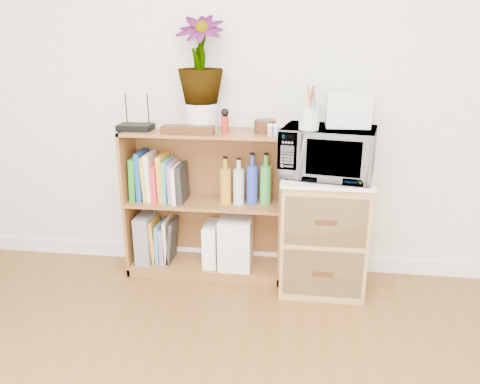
# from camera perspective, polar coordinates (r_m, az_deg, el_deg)

# --- Properties ---
(skirting_board) EXTENTS (4.00, 0.02, 0.10)m
(skirting_board) POSITION_cam_1_polar(r_m,az_deg,el_deg) (3.25, 2.48, -8.03)
(skirting_board) COLOR white
(skirting_board) RESTS_ON ground
(bookshelf) EXTENTS (1.00, 0.30, 0.95)m
(bookshelf) POSITION_cam_1_polar(r_m,az_deg,el_deg) (3.00, -4.32, -1.53)
(bookshelf) COLOR brown
(bookshelf) RESTS_ON ground
(wicker_unit) EXTENTS (0.50, 0.45, 0.70)m
(wicker_unit) POSITION_cam_1_polar(r_m,az_deg,el_deg) (2.92, 10.04, -4.97)
(wicker_unit) COLOR #9E7542
(wicker_unit) RESTS_ON ground
(microwave) EXTENTS (0.57, 0.44, 0.29)m
(microwave) POSITION_cam_1_polar(r_m,az_deg,el_deg) (2.75, 10.63, 4.81)
(microwave) COLOR white
(microwave) RESTS_ON wicker_unit
(pen_cup) EXTENTS (0.11, 0.11, 0.12)m
(pen_cup) POSITION_cam_1_polar(r_m,az_deg,el_deg) (2.63, 8.42, 8.83)
(pen_cup) COLOR silver
(pen_cup) RESTS_ON microwave
(small_appliance) EXTENTS (0.24, 0.20, 0.19)m
(small_appliance) POSITION_cam_1_polar(r_m,az_deg,el_deg) (2.77, 13.02, 9.80)
(small_appliance) COLOR silver
(small_appliance) RESTS_ON microwave
(router) EXTENTS (0.21, 0.14, 0.04)m
(router) POSITION_cam_1_polar(r_m,az_deg,el_deg) (2.97, -12.62, 7.73)
(router) COLOR black
(router) RESTS_ON bookshelf
(white_bowl) EXTENTS (0.13, 0.13, 0.03)m
(white_bowl) POSITION_cam_1_polar(r_m,az_deg,el_deg) (2.89, -8.82, 7.64)
(white_bowl) COLOR white
(white_bowl) RESTS_ON bookshelf
(plant_pot) EXTENTS (0.20, 0.20, 0.17)m
(plant_pot) POSITION_cam_1_polar(r_m,az_deg,el_deg) (2.88, -4.74, 9.10)
(plant_pot) COLOR silver
(plant_pot) RESTS_ON bookshelf
(potted_plant) EXTENTS (0.28, 0.28, 0.50)m
(potted_plant) POSITION_cam_1_polar(r_m,az_deg,el_deg) (2.85, -4.92, 15.74)
(potted_plant) COLOR #337C31
(potted_plant) RESTS_ON plant_pot
(trinket_box) EXTENTS (0.31, 0.08, 0.05)m
(trinket_box) POSITION_cam_1_polar(r_m,az_deg,el_deg) (2.79, -6.39, 7.53)
(trinket_box) COLOR #361B0E
(trinket_box) RESTS_ON bookshelf
(kokeshi_doll) EXTENTS (0.04, 0.04, 0.10)m
(kokeshi_doll) POSITION_cam_1_polar(r_m,az_deg,el_deg) (2.80, -1.85, 8.21)
(kokeshi_doll) COLOR #A81E14
(kokeshi_doll) RESTS_ON bookshelf
(wooden_bowl) EXTENTS (0.13, 0.13, 0.08)m
(wooden_bowl) POSITION_cam_1_polar(r_m,az_deg,el_deg) (2.82, 3.05, 8.01)
(wooden_bowl) COLOR #341F0E
(wooden_bowl) RESTS_ON bookshelf
(paint_jars) EXTENTS (0.12, 0.04, 0.06)m
(paint_jars) POSITION_cam_1_polar(r_m,az_deg,el_deg) (2.72, 4.38, 7.46)
(paint_jars) COLOR #D37583
(paint_jars) RESTS_ON bookshelf
(file_box) EXTENTS (0.10, 0.26, 0.32)m
(file_box) POSITION_cam_1_polar(r_m,az_deg,el_deg) (3.19, -11.29, -5.33)
(file_box) COLOR slate
(file_box) RESTS_ON bookshelf
(magazine_holder_left) EXTENTS (0.09, 0.22, 0.28)m
(magazine_holder_left) POSITION_cam_1_polar(r_m,az_deg,el_deg) (3.09, -3.46, -6.27)
(magazine_holder_left) COLOR white
(magazine_holder_left) RESTS_ON bookshelf
(magazine_holder_mid) EXTENTS (0.11, 0.27, 0.33)m
(magazine_holder_mid) POSITION_cam_1_polar(r_m,az_deg,el_deg) (3.06, -1.40, -5.95)
(magazine_holder_mid) COLOR white
(magazine_holder_mid) RESTS_ON bookshelf
(magazine_holder_right) EXTENTS (0.11, 0.27, 0.33)m
(magazine_holder_right) POSITION_cam_1_polar(r_m,az_deg,el_deg) (3.04, 0.45, -6.04)
(magazine_holder_right) COLOR white
(magazine_holder_right) RESTS_ON bookshelf
(cookbooks) EXTENTS (0.35, 0.20, 0.31)m
(cookbooks) POSITION_cam_1_polar(r_m,az_deg,el_deg) (3.03, -9.95, 1.61)
(cookbooks) COLOR #257C21
(cookbooks) RESTS_ON bookshelf
(liquor_bottles) EXTENTS (0.40, 0.07, 0.32)m
(liquor_bottles) POSITION_cam_1_polar(r_m,az_deg,el_deg) (2.90, 1.65, 1.49)
(liquor_bottles) COLOR #B97C22
(liquor_bottles) RESTS_ON bookshelf
(lower_books) EXTENTS (0.16, 0.19, 0.29)m
(lower_books) POSITION_cam_1_polar(r_m,az_deg,el_deg) (3.17, -9.21, -5.87)
(lower_books) COLOR gold
(lower_books) RESTS_ON bookshelf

